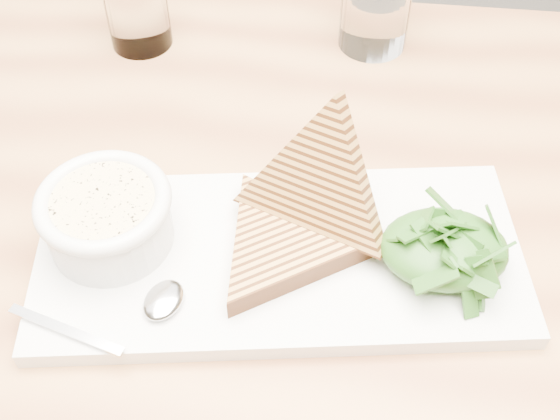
{
  "coord_description": "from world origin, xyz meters",
  "views": [
    {
      "loc": [
        -0.11,
        -0.5,
        1.24
      ],
      "look_at": [
        -0.13,
        -0.1,
        0.78
      ],
      "focal_mm": 45.0,
      "sensor_mm": 36.0,
      "label": 1
    }
  ],
  "objects_px": {
    "soup_bowl": "(109,223)",
    "table_top": "(217,236)",
    "glass_near": "(136,2)",
    "platter": "(279,257)"
  },
  "relations": [
    {
      "from": "table_top",
      "to": "soup_bowl",
      "type": "height_order",
      "value": "soup_bowl"
    },
    {
      "from": "table_top",
      "to": "platter",
      "type": "relative_size",
      "value": 2.74
    },
    {
      "from": "platter",
      "to": "soup_bowl",
      "type": "height_order",
      "value": "soup_bowl"
    },
    {
      "from": "platter",
      "to": "glass_near",
      "type": "height_order",
      "value": "glass_near"
    },
    {
      "from": "glass_near",
      "to": "platter",
      "type": "bearing_deg",
      "value": -61.59
    },
    {
      "from": "table_top",
      "to": "soup_bowl",
      "type": "relative_size",
      "value": 10.73
    },
    {
      "from": "table_top",
      "to": "glass_near",
      "type": "relative_size",
      "value": 10.59
    },
    {
      "from": "soup_bowl",
      "to": "platter",
      "type": "bearing_deg",
      "value": -3.8
    },
    {
      "from": "soup_bowl",
      "to": "glass_near",
      "type": "xyz_separation_m",
      "value": [
        -0.03,
        0.31,
        0.02
      ]
    },
    {
      "from": "soup_bowl",
      "to": "table_top",
      "type": "bearing_deg",
      "value": 21.53
    }
  ]
}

